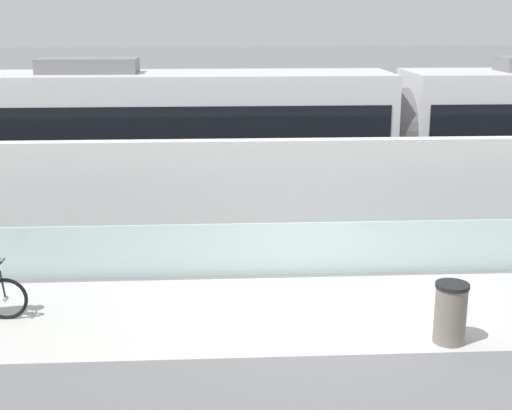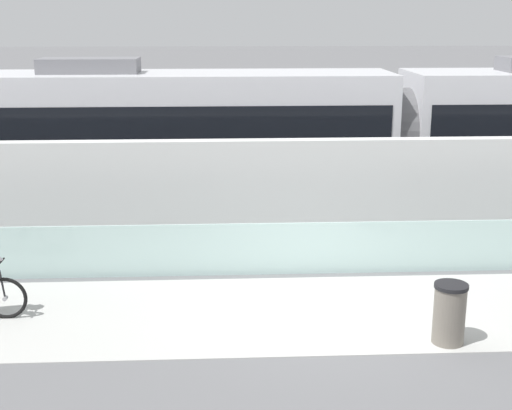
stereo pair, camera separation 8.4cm
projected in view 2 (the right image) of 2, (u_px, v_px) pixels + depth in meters
ground_plane at (324, 312)px, 11.97m from camera, size 200.00×200.00×0.00m
bike_path_deck at (324, 312)px, 11.97m from camera, size 32.00×3.20×0.01m
glass_parapet at (311, 248)px, 13.62m from camera, size 32.00×0.05×1.02m
concrete_barrier_wall at (301, 193)px, 15.19m from camera, size 32.00×0.36×2.31m
tram_rail_near at (289, 213)px, 17.88m from camera, size 32.00×0.08×0.01m
tram_rail_far at (284, 199)px, 19.26m from camera, size 32.00×0.08×0.01m
tram at (397, 133)px, 18.22m from camera, size 22.56×2.54×3.81m
trash_bin at (449, 314)px, 10.72m from camera, size 0.51×0.51×0.96m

